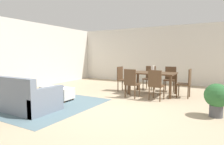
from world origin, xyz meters
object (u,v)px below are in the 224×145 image
object	(u,v)px
dining_table	(152,75)
dining_chair_head_east	(186,82)
couch	(19,98)
dining_chair_near_left	(131,82)
vase_centerpiece	(153,69)
dining_chair_far_right	(170,77)
dining_chair_near_right	(156,83)
dining_chair_head_west	(122,77)
potted_plant	(217,97)
dining_chair_far_left	(150,76)
ottoman_table	(57,92)
book_on_ottoman	(59,86)

from	to	relation	value
dining_table	dining_chair_head_east	distance (m)	1.12
couch	dining_chair_head_east	distance (m)	4.88
dining_chair_near_left	dining_chair_head_east	world-z (taller)	same
vase_centerpiece	dining_chair_far_right	bearing A→B (deg)	64.87
couch	dining_chair_near_right	bearing A→B (deg)	43.25
dining_chair_near_left	dining_chair_head_west	world-z (taller)	same
dining_chair_near_left	potted_plant	size ratio (longest dim) A/B	1.23
couch	dining_chair_head_east	bearing A→B (deg)	44.40
dining_chair_near_left	vase_centerpiece	size ratio (longest dim) A/B	3.77
dining_chair_near_right	vase_centerpiece	bearing A→B (deg)	113.71
dining_table	dining_chair_head_east	size ratio (longest dim) A/B	1.66
dining_chair_head_west	couch	bearing A→B (deg)	-109.54
dining_table	dining_chair_head_west	world-z (taller)	dining_chair_head_west
dining_table	couch	bearing A→B (deg)	-124.79
dining_chair_near_right	dining_chair_head_east	bearing A→B (deg)	48.25
dining_chair_far_left	dining_chair_head_east	xyz separation A→B (m)	(1.48, -0.84, 0.00)
dining_chair_far_left	dining_chair_head_west	bearing A→B (deg)	-133.39
couch	ottoman_table	xyz separation A→B (m)	(0.08, 1.20, -0.07)
dining_chair_near_left	dining_chair_head_east	size ratio (longest dim) A/B	1.00
dining_chair_head_east	ottoman_table	bearing A→B (deg)	-146.92
ottoman_table	book_on_ottoman	size ratio (longest dim) A/B	4.00
ottoman_table	dining_chair_far_left	size ratio (longest dim) A/B	1.13
potted_plant	dining_chair_near_left	bearing A→B (deg)	161.88
dining_chair_far_right	book_on_ottoman	bearing A→B (deg)	-131.46
dining_chair_far_left	potted_plant	bearing A→B (deg)	-46.85
dining_chair_far_right	vase_centerpiece	distance (m)	1.03
potted_plant	vase_centerpiece	bearing A→B (deg)	139.97
dining_table	dining_chair_near_left	distance (m)	0.99
dining_chair_far_right	dining_chair_head_west	size ratio (longest dim) A/B	1.00
couch	dining_chair_near_right	size ratio (longest dim) A/B	2.16
dining_chair_far_left	vase_centerpiece	distance (m)	0.99
couch	vase_centerpiece	size ratio (longest dim) A/B	8.14
dining_chair_far_right	dining_chair_head_east	distance (m)	1.11
book_on_ottoman	dining_chair_far_right	bearing A→B (deg)	48.54
dining_table	potted_plant	world-z (taller)	dining_table
couch	dining_chair_near_left	world-z (taller)	dining_chair_near_left
couch	dining_chair_head_west	xyz separation A→B (m)	(1.21, 3.40, 0.23)
couch	book_on_ottoman	world-z (taller)	couch
dining_chair_head_west	dining_table	bearing A→B (deg)	0.46
dining_table	dining_chair_far_left	world-z (taller)	dining_chair_far_left
ottoman_table	book_on_ottoman	world-z (taller)	book_on_ottoman
dining_chair_head_west	vase_centerpiece	xyz separation A→B (m)	(1.17, -0.00, 0.36)
dining_chair_near_right	dining_chair_head_east	distance (m)	1.12
ottoman_table	dining_chair_far_right	distance (m)	4.10
vase_centerpiece	potted_plant	bearing A→B (deg)	-40.03
dining_chair_head_west	vase_centerpiece	bearing A→B (deg)	-0.02
dining_chair_near_right	dining_chair_head_east	world-z (taller)	same
dining_chair_near_right	dining_chair_far_left	world-z (taller)	same
ottoman_table	dining_chair_near_right	bearing A→B (deg)	27.47
dining_chair_far_left	vase_centerpiece	xyz separation A→B (m)	(0.37, -0.84, 0.36)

